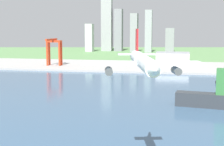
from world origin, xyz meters
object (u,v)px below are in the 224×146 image
Objects in this scene: container_barge at (219,94)px; warehouse_main at (173,59)px; port_crane_red at (54,46)px; airplane_landing at (143,62)px.

warehouse_main is at bearing 98.16° from container_barge.
container_barge is at bearing -46.27° from port_crane_red.
warehouse_main is at bearing 13.86° from port_crane_red.
container_barge is 1.10× the size of warehouse_main.
airplane_landing is 381.45m from port_crane_red.
port_crane_red reaches higher than container_barge.
airplane_landing is at bearing -64.55° from port_crane_red.
container_barge is (39.00, 132.23, -34.15)m from airplane_landing.
container_barge is 1.34× the size of port_crane_red.
airplane_landing is 1.18× the size of port_crane_red.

